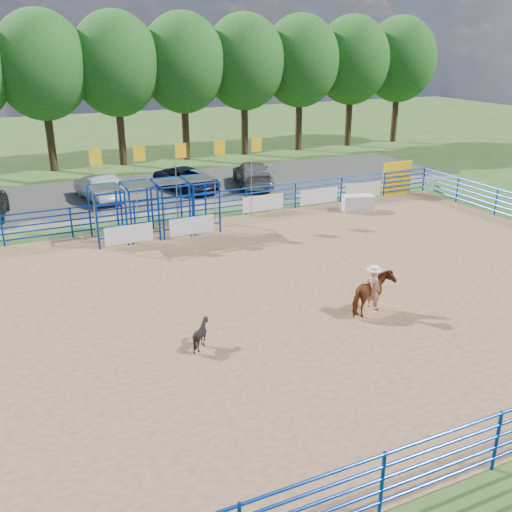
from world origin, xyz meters
The scene contains 12 objects.
ground centered at (0.00, 0.00, 0.00)m, with size 120.00×120.00×0.00m, color #406026.
arena_dirt centered at (0.00, 0.00, 0.01)m, with size 30.00×20.00×0.02m, color #99704C.
gravel_strip centered at (0.00, 17.00, 0.01)m, with size 40.00×10.00×0.01m, color #65625A.
announcer_table centered at (8.84, 8.08, 0.46)m, with size 1.64×0.77×0.87m, color silver.
horse_and_rider centered at (2.08, -2.64, 0.88)m, with size 1.90×1.34×2.44m.
calf centered at (-3.97, -2.35, 0.46)m, with size 0.72×0.81×0.89m, color black.
car_b centered at (-3.55, 16.39, 0.76)m, with size 1.60×4.58×1.51m, color #9A9CA2.
car_c centered at (1.87, 16.46, 0.69)m, with size 2.27×4.92×1.37m, color black.
car_d centered at (6.08, 15.82, 0.77)m, with size 2.13×5.25×1.52m, color #5B5B5E.
perimeter_fence centered at (0.00, 0.00, 0.75)m, with size 30.10×20.10×1.50m.
chute_assembly centered at (-1.90, 8.84, 1.26)m, with size 19.32×2.41×4.20m.
treeline centered at (0.00, 26.00, 7.53)m, with size 56.40×6.40×11.24m.
Camera 1 is at (-8.89, -16.90, 8.79)m, focal length 40.00 mm.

